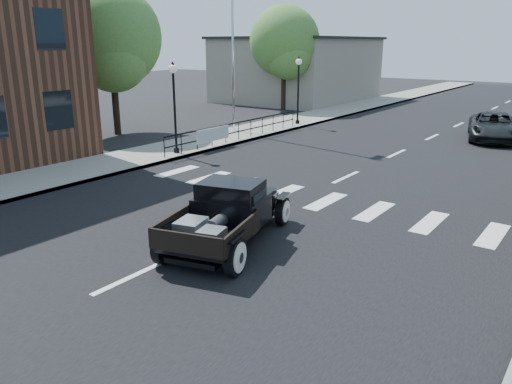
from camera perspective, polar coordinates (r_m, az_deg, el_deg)
The scene contains 14 objects.
ground at distance 12.84m, azimuth -3.78°, elevation -4.93°, with size 120.00×120.00×0.00m, color black.
road at distance 25.76m, azimuth 18.16°, elevation 5.31°, with size 14.00×80.00×0.02m, color black.
road_markings at distance 21.15m, azimuth 13.83°, elevation 3.30°, with size 12.00×60.00×0.06m, color silver, non-canonical shape.
sidewalk_left at distance 29.43m, azimuth 2.21°, elevation 7.59°, with size 3.00×80.00×0.15m, color gray.
low_building_left at distance 43.57m, azimuth 4.79°, elevation 13.71°, with size 10.00×12.00×5.00m, color #9D9384.
railing at distance 24.65m, azimuth -1.99°, elevation 7.16°, with size 0.08×10.00×1.00m, color black, non-canonical shape.
banner at distance 23.11m, azimuth -4.90°, elevation 5.97°, with size 0.04×2.20×0.60m, color silver, non-canonical shape.
lamp_post_b at distance 21.68m, azimuth -9.28°, elevation 9.45°, with size 0.36×0.36×3.84m, color black, non-canonical shape.
lamp_post_c at distance 29.54m, azimuth 4.84°, elevation 11.48°, with size 0.36×0.36×3.84m, color black, non-canonical shape.
flagpole at distance 27.12m, azimuth -2.73°, elevation 20.61°, with size 0.12×0.12×12.87m, color silver.
big_tree_near at distance 27.66m, azimuth -16.11°, elevation 14.17°, with size 5.19×5.19×7.62m, color #4A7632, non-canonical shape.
big_tree_far at distance 37.12m, azimuth 3.23°, elevation 15.04°, with size 5.00×5.00×7.34m, color #4A7632, non-canonical shape.
hotrod_pickup at distance 12.05m, azimuth -3.25°, elevation -2.45°, with size 2.10×4.49×1.56m, color black, non-canonical shape.
second_car at distance 27.91m, azimuth 25.52°, elevation 6.75°, with size 2.26×4.90×1.36m, color black.
Camera 1 is at (7.70, -9.13, 4.73)m, focal length 35.00 mm.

